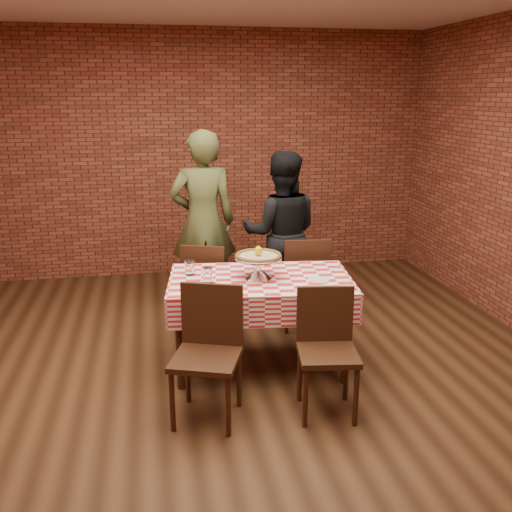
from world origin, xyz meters
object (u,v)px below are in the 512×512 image
diner_olive (203,222)px  pizza_stand (258,267)px  water_glass_right (190,267)px  chair_far_left (208,286)px  diner_black (281,233)px  table (260,323)px  pizza (258,256)px  chair_near_right (328,356)px  chair_near_left (206,358)px  chair_far_right (304,281)px  condiment_caddy (260,258)px  water_glass_left (208,275)px

diner_olive → pizza_stand: bearing=101.6°
water_glass_right → chair_far_left: size_ratio=0.14×
diner_black → table: bearing=81.5°
pizza → diner_black: size_ratio=0.22×
pizza → chair_near_right: (0.33, -0.81, -0.50)m
chair_far_left → chair_near_left: bearing=103.0°
water_glass_right → chair_near_right: water_glass_right is taller
water_glass_right → chair_near_right: bearing=-49.1°
chair_near_left → chair_far_right: bearing=73.3°
chair_far_right → chair_near_left: bearing=60.2°
table → diner_olive: diner_olive is taller
water_glass_right → condiment_caddy: condiment_caddy is taller
pizza_stand → chair_near_left: bearing=-124.3°
chair_far_right → diner_black: (-0.12, 0.44, 0.37)m
water_glass_left → chair_far_right: (0.98, 0.78, -0.37)m
water_glass_left → diner_black: diner_black is taller
condiment_caddy → chair_far_left: 0.72m
diner_olive → condiment_caddy: bearing=108.5°
condiment_caddy → chair_far_right: bearing=62.6°
pizza → chair_near_left: bearing=-124.3°
pizza_stand → pizza: size_ratio=1.05×
chair_far_right → diner_black: size_ratio=0.55×
water_glass_left → chair_near_left: bearing=-97.5°
chair_near_left → diner_black: size_ratio=0.56×
chair_near_left → diner_olive: size_ratio=0.50×
water_glass_right → pizza: bearing=-19.0°
water_glass_right → diner_black: size_ratio=0.07×
water_glass_right → diner_olive: diner_olive is taller
condiment_caddy → chair_near_left: chair_near_left is taller
table → pizza_stand: pizza_stand is taller
table → pizza: (-0.02, 0.01, 0.56)m
chair_far_left → chair_far_right: bearing=-163.7°
water_glass_left → chair_near_left: (-0.09, -0.68, -0.36)m
water_glass_right → chair_near_left: (0.03, -0.91, -0.36)m
table → chair_far_left: chair_far_left is taller
chair_near_left → water_glass_left: bearing=102.2°
table → water_glass_left: 0.61m
pizza → chair_near_left: size_ratio=0.40×
pizza_stand → chair_far_left: size_ratio=0.44×
condiment_caddy → diner_black: bearing=89.3°
chair_near_left → chair_far_right: (1.07, 1.46, -0.01)m
table → pizza: 0.56m
chair_near_right → chair_far_left: 1.72m
water_glass_right → chair_far_left: bearing=71.4°
chair_far_left → diner_olive: diner_olive is taller
chair_far_left → pizza_stand: bearing=132.2°
water_glass_left → diner_black: (0.86, 1.22, -0.00)m
pizza_stand → chair_near_right: pizza_stand is taller
table → diner_black: (0.44, 1.18, 0.44)m
pizza → condiment_caddy: pizza is taller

